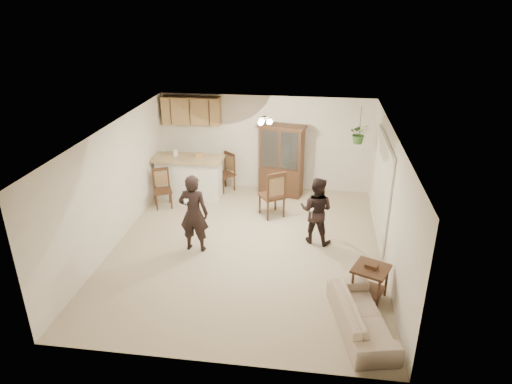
# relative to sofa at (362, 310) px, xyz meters

# --- Properties ---
(floor) EXTENTS (6.50, 6.50, 0.00)m
(floor) POSITION_rel_sofa_xyz_m (-2.16, 2.23, -0.37)
(floor) COLOR #C5B895
(floor) RESTS_ON ground
(ceiling) EXTENTS (5.50, 6.50, 0.02)m
(ceiling) POSITION_rel_sofa_xyz_m (-2.16, 2.23, 2.13)
(ceiling) COLOR silver
(ceiling) RESTS_ON wall_back
(wall_back) EXTENTS (5.50, 0.02, 2.50)m
(wall_back) POSITION_rel_sofa_xyz_m (-2.16, 5.48, 0.88)
(wall_back) COLOR white
(wall_back) RESTS_ON ground
(wall_front) EXTENTS (5.50, 0.02, 2.50)m
(wall_front) POSITION_rel_sofa_xyz_m (-2.16, -1.02, 0.88)
(wall_front) COLOR white
(wall_front) RESTS_ON ground
(wall_left) EXTENTS (0.02, 6.50, 2.50)m
(wall_left) POSITION_rel_sofa_xyz_m (-4.91, 2.23, 0.88)
(wall_left) COLOR white
(wall_left) RESTS_ON ground
(wall_right) EXTENTS (0.02, 6.50, 2.50)m
(wall_right) POSITION_rel_sofa_xyz_m (0.59, 2.23, 0.88)
(wall_right) COLOR white
(wall_right) RESTS_ON ground
(breakfast_bar) EXTENTS (1.60, 0.55, 1.00)m
(breakfast_bar) POSITION_rel_sofa_xyz_m (-4.01, 4.58, 0.13)
(breakfast_bar) COLOR white
(breakfast_bar) RESTS_ON floor
(bar_top) EXTENTS (1.75, 0.70, 0.08)m
(bar_top) POSITION_rel_sofa_xyz_m (-4.01, 4.58, 0.68)
(bar_top) COLOR tan
(bar_top) RESTS_ON breakfast_bar
(upper_cabinets) EXTENTS (1.50, 0.34, 0.70)m
(upper_cabinets) POSITION_rel_sofa_xyz_m (-4.06, 5.30, 1.73)
(upper_cabinets) COLOR olive
(upper_cabinets) RESTS_ON wall_back
(vertical_blinds) EXTENTS (0.06, 2.30, 2.10)m
(vertical_blinds) POSITION_rel_sofa_xyz_m (0.55, 3.13, 0.73)
(vertical_blinds) COLOR beige
(vertical_blinds) RESTS_ON wall_right
(ceiling_fixture) EXTENTS (0.36, 0.36, 0.20)m
(ceiling_fixture) POSITION_rel_sofa_xyz_m (-1.96, 3.43, 2.03)
(ceiling_fixture) COLOR #FFE7BF
(ceiling_fixture) RESTS_ON ceiling
(hanging_plant) EXTENTS (0.43, 0.37, 0.48)m
(hanging_plant) POSITION_rel_sofa_xyz_m (0.14, 4.63, 1.48)
(hanging_plant) COLOR #2D6026
(hanging_plant) RESTS_ON ceiling
(plant_cord) EXTENTS (0.01, 0.01, 0.65)m
(plant_cord) POSITION_rel_sofa_xyz_m (0.14, 4.63, 1.81)
(plant_cord) COLOR black
(plant_cord) RESTS_ON ceiling
(sofa) EXTENTS (1.12, 1.99, 0.73)m
(sofa) POSITION_rel_sofa_xyz_m (0.00, 0.00, 0.00)
(sofa) COLOR beige
(sofa) RESTS_ON floor
(adult) EXTENTS (0.68, 0.46, 1.80)m
(adult) POSITION_rel_sofa_xyz_m (-3.20, 2.02, 0.53)
(adult) COLOR black
(adult) RESTS_ON floor
(child) EXTENTS (0.77, 0.66, 1.35)m
(child) POSITION_rel_sofa_xyz_m (-0.77, 2.69, 0.31)
(child) COLOR black
(child) RESTS_ON floor
(china_hutch) EXTENTS (1.25, 0.71, 1.86)m
(china_hutch) POSITION_rel_sofa_xyz_m (-1.70, 5.09, 0.55)
(china_hutch) COLOR #312012
(china_hutch) RESTS_ON floor
(side_table) EXTENTS (0.74, 0.74, 0.69)m
(side_table) POSITION_rel_sofa_xyz_m (0.19, 0.82, -0.04)
(side_table) COLOR #312012
(side_table) RESTS_ON floor
(chair_bar) EXTENTS (0.56, 0.56, 0.96)m
(chair_bar) POSITION_rel_sofa_xyz_m (-4.51, 3.91, -0.10)
(chair_bar) COLOR #312012
(chair_bar) RESTS_ON floor
(chair_hutch_left) EXTENTS (0.64, 0.64, 1.02)m
(chair_hutch_left) POSITION_rel_sofa_xyz_m (-3.21, 5.11, -0.08)
(chair_hutch_left) COLOR #312012
(chair_hutch_left) RESTS_ON floor
(chair_hutch_right) EXTENTS (0.71, 0.71, 1.15)m
(chair_hutch_right) POSITION_rel_sofa_xyz_m (-1.81, 3.79, -0.04)
(chair_hutch_right) COLOR #312012
(chair_hutch_right) RESTS_ON floor
(controller_adult) EXTENTS (0.05, 0.14, 0.04)m
(controller_adult) POSITION_rel_sofa_xyz_m (-3.22, 1.64, 0.90)
(controller_adult) COLOR silver
(controller_adult) RESTS_ON adult
(controller_child) EXTENTS (0.07, 0.13, 0.04)m
(controller_child) POSITION_rel_sofa_xyz_m (-0.86, 2.36, 0.53)
(controller_child) COLOR silver
(controller_child) RESTS_ON child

